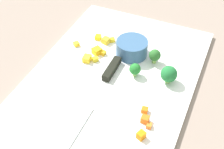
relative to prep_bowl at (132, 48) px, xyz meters
The scene contains 19 objects.
ground_plane 0.11m from the prep_bowl, behind, with size 4.00×4.00×0.00m, color gray.
cutting_board 0.10m from the prep_bowl, behind, with size 0.55×0.38×0.01m, color white.
prep_bowl is the anchor object (origin of this frame).
chef_knife 0.16m from the prep_bowl, behind, with size 0.34×0.03×0.02m.
carrot_dice_0 0.26m from the prep_bowl, 154.68° to the right, with size 0.02×0.01×0.02m, color orange.
carrot_dice_1 0.22m from the prep_bowl, 151.55° to the right, with size 0.01×0.02×0.01m, color orange.
carrot_dice_2 0.19m from the prep_bowl, 150.56° to the right, with size 0.01×0.01×0.01m, color orange.
carrot_dice_3 0.24m from the prep_bowl, 150.05° to the right, with size 0.01×0.01×0.01m, color orange.
pepper_dice_0 0.15m from the prep_bowl, 100.13° to the left, with size 0.01×0.01×0.01m, color yellow.
pepper_dice_1 0.09m from the prep_bowl, 112.34° to the left, with size 0.02×0.02×0.02m, color yellow.
pepper_dice_2 0.07m from the prep_bowl, 115.41° to the left, with size 0.01×0.01×0.01m, color yellow.
pepper_dice_3 0.10m from the prep_bowl, 130.12° to the left, with size 0.01×0.01×0.01m, color yellow.
pepper_dice_4 0.12m from the prep_bowl, 127.06° to the left, with size 0.02×0.02×0.02m, color yellow.
pepper_dice_5 0.07m from the prep_bowl, 67.10° to the left, with size 0.01×0.01×0.01m, color yellow.
pepper_dice_6 0.11m from the prep_bowl, 77.79° to the left, with size 0.02×0.01×0.01m, color yellow.
pepper_dice_7 0.08m from the prep_bowl, 78.84° to the left, with size 0.02×0.02×0.02m, color yellow.
broccoli_floret_0 0.13m from the prep_bowl, 117.72° to the right, with size 0.04×0.04×0.04m.
broccoli_floret_1 0.06m from the prep_bowl, 97.33° to the right, with size 0.03×0.03×0.04m.
broccoli_floret_2 0.08m from the prep_bowl, 153.44° to the right, with size 0.03×0.03×0.03m.
Camera 1 is at (-0.49, -0.22, 0.54)m, focal length 50.56 mm.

